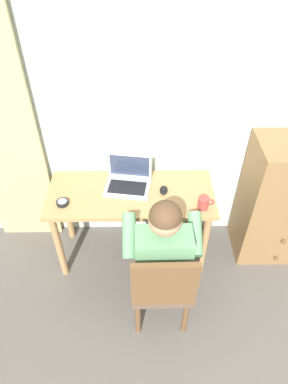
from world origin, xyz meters
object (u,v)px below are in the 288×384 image
at_px(chair, 162,285).
at_px(desk_clock, 62,203).
at_px(computer_mouse, 164,190).
at_px(laptop, 128,180).
at_px(coffee_mug, 204,203).
at_px(dresser, 283,202).
at_px(person_seated, 162,247).
at_px(desk, 131,204).

xyz_separation_m(chair, desk_clock, (-0.72, 0.52, 0.28)).
bearing_deg(computer_mouse, laptop, 169.13).
height_order(chair, coffee_mug, chair).
relative_size(chair, computer_mouse, 8.60).
xyz_separation_m(dresser, person_seated, (-1.01, -0.52, 0.09)).
bearing_deg(chair, person_seated, 90.62).
relative_size(desk, chair, 1.48).
bearing_deg(chair, coffee_mug, 56.68).
distance_m(desk, chair, 0.69).
bearing_deg(laptop, chair, -71.81).
relative_size(dresser, computer_mouse, 11.41).
xyz_separation_m(desk, coffee_mug, (0.53, -0.16, 0.17)).
bearing_deg(dresser, desk, -177.10).
relative_size(dresser, person_seated, 0.97).
height_order(desk, coffee_mug, coffee_mug).
relative_size(dresser, coffee_mug, 9.51).
bearing_deg(desk_clock, chair, -35.90).
distance_m(person_seated, laptop, 0.61).
bearing_deg(desk_clock, coffee_mug, -2.71).
xyz_separation_m(person_seated, coffee_mug, (0.31, 0.29, 0.13)).
distance_m(desk, coffee_mug, 0.58).
relative_size(dresser, laptop, 3.06).
xyz_separation_m(desk, chair, (0.22, -0.64, -0.15)).
xyz_separation_m(person_seated, desk_clock, (-0.72, 0.34, 0.10)).
relative_size(desk, dresser, 1.11).
bearing_deg(dresser, desk_clock, -174.12).
distance_m(person_seated, desk_clock, 0.80).
bearing_deg(desk_clock, desk, 13.06).
bearing_deg(computer_mouse, person_seated, -88.10).
bearing_deg(dresser, laptop, 178.65).
height_order(desk, person_seated, person_seated).
relative_size(laptop, desk_clock, 4.14).
xyz_separation_m(desk, laptop, (-0.02, 0.09, 0.17)).
height_order(desk, computer_mouse, computer_mouse).
xyz_separation_m(person_seated, laptop, (-0.24, 0.55, 0.13)).
distance_m(dresser, computer_mouse, 1.00).
xyz_separation_m(laptop, coffee_mug, (0.55, -0.26, -0.00)).
distance_m(laptop, coffee_mug, 0.61).
height_order(dresser, chair, dresser).
height_order(laptop, desk_clock, laptop).
bearing_deg(computer_mouse, desk, -171.84).
distance_m(dresser, chair, 1.23).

